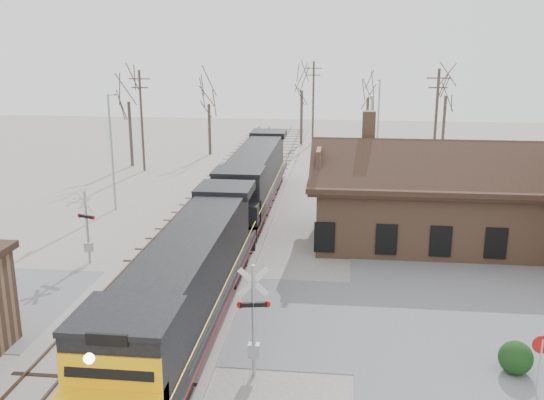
# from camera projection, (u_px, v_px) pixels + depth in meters

# --- Properties ---
(ground) EXTENTS (140.00, 140.00, 0.00)m
(ground) POSITION_uv_depth(u_px,v_px,m) (199.00, 314.00, 27.93)
(ground) COLOR #A5A095
(ground) RESTS_ON ground
(road) EXTENTS (60.00, 9.00, 0.03)m
(road) POSITION_uv_depth(u_px,v_px,m) (199.00, 314.00, 27.93)
(road) COLOR slate
(road) RESTS_ON ground
(track_main) EXTENTS (3.40, 90.00, 0.24)m
(track_main) POSITION_uv_depth(u_px,v_px,m) (248.00, 219.00, 42.31)
(track_main) COLOR #A5A095
(track_main) RESTS_ON ground
(track_siding) EXTENTS (3.40, 90.00, 0.24)m
(track_siding) POSITION_uv_depth(u_px,v_px,m) (185.00, 217.00, 42.80)
(track_siding) COLOR #A5A095
(track_siding) RESTS_ON ground
(depot) EXTENTS (15.20, 9.31, 7.90)m
(depot) POSITION_uv_depth(u_px,v_px,m) (432.00, 203.00, 37.53)
(depot) COLOR #876146
(depot) RESTS_ON ground
(locomotive_lead) EXTENTS (3.02, 20.21, 4.49)m
(locomotive_lead) POSITION_uv_depth(u_px,v_px,m) (184.00, 288.00, 24.99)
(locomotive_lead) COLOR black
(locomotive_lead) RESTS_ON ground
(locomotive_trailing) EXTENTS (3.02, 20.21, 4.25)m
(locomotive_trailing) POSITION_uv_depth(u_px,v_px,m) (254.00, 178.00, 44.66)
(locomotive_trailing) COLOR black
(locomotive_trailing) RESTS_ON ground
(crossbuck_near) EXTENTS (1.25, 0.33, 4.41)m
(crossbuck_near) POSITION_uv_depth(u_px,v_px,m) (254.00, 325.00, 22.41)
(crossbuck_near) COLOR #A5A8AD
(crossbuck_near) RESTS_ON ground
(crossbuck_far) EXTENTS (1.16, 0.47, 4.22)m
(crossbuck_far) POSITION_uv_depth(u_px,v_px,m) (87.00, 230.00, 33.81)
(crossbuck_far) COLOR #A5A8AD
(crossbuck_far) RESTS_ON ground
(do_not_enter_sign) EXTENTS (0.70, 0.08, 2.35)m
(do_not_enter_sign) POSITION_uv_depth(u_px,v_px,m) (541.00, 354.00, 21.17)
(do_not_enter_sign) COLOR #A5A8AD
(do_not_enter_sign) RESTS_ON ground
(hedge_a) EXTENTS (1.28, 1.28, 1.28)m
(hedge_a) POSITION_uv_depth(u_px,v_px,m) (516.00, 358.00, 22.86)
(hedge_a) COLOR black
(hedge_a) RESTS_ON ground
(streetlight_a) EXTENTS (0.25, 2.04, 8.50)m
(streetlight_a) POSITION_uv_depth(u_px,v_px,m) (112.00, 145.00, 44.00)
(streetlight_a) COLOR #A5A8AD
(streetlight_a) RESTS_ON ground
(streetlight_b) EXTENTS (0.25, 2.04, 8.26)m
(streetlight_b) POSITION_uv_depth(u_px,v_px,m) (370.00, 144.00, 45.22)
(streetlight_b) COLOR #A5A8AD
(streetlight_b) RESTS_ON ground
(streetlight_c) EXTENTS (0.25, 2.04, 8.51)m
(streetlight_c) POSITION_uv_depth(u_px,v_px,m) (378.00, 118.00, 59.20)
(streetlight_c) COLOR #A5A8AD
(streetlight_c) RESTS_ON ground
(utility_pole_a) EXTENTS (2.00, 0.24, 9.49)m
(utility_pole_a) POSITION_uv_depth(u_px,v_px,m) (142.00, 119.00, 56.98)
(utility_pole_a) COLOR #382D23
(utility_pole_a) RESTS_ON ground
(utility_pole_b) EXTENTS (2.00, 0.24, 9.72)m
(utility_pole_b) POSITION_uv_depth(u_px,v_px,m) (313.00, 101.00, 72.26)
(utility_pole_b) COLOR #382D23
(utility_pole_b) RESTS_ON ground
(utility_pole_c) EXTENTS (2.00, 0.24, 9.85)m
(utility_pole_c) POSITION_uv_depth(u_px,v_px,m) (436.00, 124.00, 52.32)
(utility_pole_c) COLOR #382D23
(utility_pole_c) RESTS_ON ground
(tree_a) EXTENTS (4.24, 4.24, 10.39)m
(tree_a) POSITION_uv_depth(u_px,v_px,m) (128.00, 91.00, 58.58)
(tree_a) COLOR #382D23
(tree_a) RESTS_ON ground
(tree_b) EXTENTS (3.67, 3.67, 8.99)m
(tree_b) POSITION_uv_depth(u_px,v_px,m) (209.00, 96.00, 64.78)
(tree_b) COLOR #382D23
(tree_b) RESTS_ON ground
(tree_c) EXTENTS (4.30, 4.30, 10.54)m
(tree_c) POSITION_uv_depth(u_px,v_px,m) (302.00, 81.00, 70.21)
(tree_c) COLOR #382D23
(tree_c) RESTS_ON ground
(tree_d) EXTENTS (3.90, 3.90, 9.55)m
(tree_d) POSITION_uv_depth(u_px,v_px,m) (368.00, 89.00, 68.00)
(tree_d) COLOR #382D23
(tree_d) RESTS_ON ground
(tree_e) EXTENTS (4.33, 4.33, 10.61)m
(tree_e) POSITION_uv_depth(u_px,v_px,m) (447.00, 85.00, 63.23)
(tree_e) COLOR #382D23
(tree_e) RESTS_ON ground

